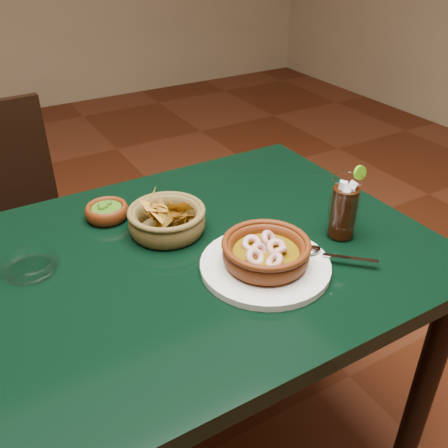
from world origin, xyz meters
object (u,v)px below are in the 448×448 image
dining_chair (11,236)px  dining_table (166,296)px  chip_basket (167,220)px  cola_drink (344,208)px  shrimp_plate (266,256)px

dining_chair → dining_table: bearing=-71.4°
chip_basket → cola_drink: (0.34, -0.22, 0.04)m
dining_table → cola_drink: bearing=-16.5°
dining_chair → shrimp_plate: 0.98m
dining_chair → chip_basket: (0.30, -0.61, 0.29)m
dining_table → chip_basket: chip_basket is taller
dining_table → chip_basket: (0.06, 0.10, 0.13)m
dining_table → cola_drink: 0.45m
dining_chair → cola_drink: cola_drink is taller
dining_chair → chip_basket: 0.73m
dining_table → cola_drink: size_ratio=7.08×
dining_chair → chip_basket: size_ratio=4.23×
chip_basket → cola_drink: size_ratio=1.26×
cola_drink → chip_basket: bearing=147.1°
dining_table → shrimp_plate: 0.26m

